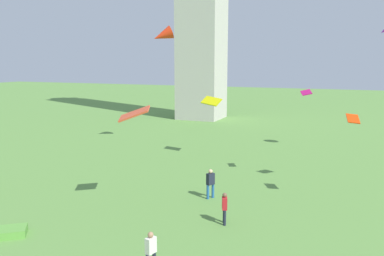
# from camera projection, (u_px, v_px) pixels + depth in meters

# --- Properties ---
(person_0) EXTENTS (0.38, 0.49, 1.64)m
(person_0) POSITION_uv_depth(u_px,v_px,m) (225.00, 206.00, 20.06)
(person_0) COLOR #1E2333
(person_0) RESTS_ON ground_plane
(person_1) EXTENTS (0.35, 0.50, 1.67)m
(person_1) POSITION_uv_depth(u_px,v_px,m) (151.00, 249.00, 15.45)
(person_1) COLOR #1E2333
(person_1) RESTS_ON ground_plane
(person_2) EXTENTS (0.47, 0.54, 1.81)m
(person_2) POSITION_uv_depth(u_px,v_px,m) (210.00, 182.00, 23.83)
(person_2) COLOR #235693
(person_2) RESTS_ON ground_plane
(kite_flying_0) EXTENTS (1.73, 1.22, 0.77)m
(kite_flying_0) POSITION_uv_depth(u_px,v_px,m) (211.00, 101.00, 33.48)
(kite_flying_0) COLOR #BABA0A
(kite_flying_1) EXTENTS (2.39, 2.19, 1.79)m
(kite_flying_1) POSITION_uv_depth(u_px,v_px,m) (163.00, 35.00, 36.43)
(kite_flying_1) COLOR red
(kite_flying_2) EXTENTS (0.88, 1.02, 0.41)m
(kite_flying_2) POSITION_uv_depth(u_px,v_px,m) (306.00, 92.00, 26.31)
(kite_flying_2) COLOR #B31062
(kite_flying_4) EXTENTS (1.97, 1.63, 0.83)m
(kite_flying_4) POSITION_uv_depth(u_px,v_px,m) (134.00, 114.00, 21.51)
(kite_flying_4) COLOR #D24B29
(kite_flying_5) EXTENTS (0.79, 1.00, 0.47)m
(kite_flying_5) POSITION_uv_depth(u_px,v_px,m) (353.00, 119.00, 21.87)
(kite_flying_5) COLOR #EE3708
(kite_bundle_1) EXTENTS (2.03, 1.91, 0.37)m
(kite_bundle_1) POSITION_uv_depth(u_px,v_px,m) (7.00, 232.00, 18.78)
(kite_bundle_1) COLOR #5B9D3C
(kite_bundle_1) RESTS_ON ground_plane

